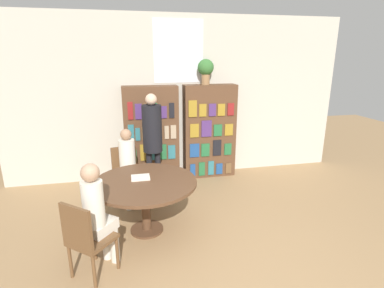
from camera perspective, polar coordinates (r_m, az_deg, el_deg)
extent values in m
cube|color=beige|center=(5.70, -2.52, 8.63)|extent=(6.40, 0.06, 3.00)
cube|color=white|center=(5.61, -2.57, 17.22)|extent=(0.90, 0.01, 1.10)
cube|color=brown|center=(5.56, -7.71, 1.83)|extent=(0.98, 0.32, 1.77)
cube|color=tan|center=(5.61, -10.78, -5.73)|extent=(0.18, 0.02, 0.25)
cube|color=brown|center=(5.62, -8.51, -5.70)|extent=(0.17, 0.02, 0.23)
cube|color=maroon|center=(5.63, -6.11, -5.44)|extent=(0.18, 0.02, 0.25)
cube|color=brown|center=(5.66, -3.87, -5.34)|extent=(0.14, 0.02, 0.23)
cube|color=#236638|center=(5.48, -11.18, -2.18)|extent=(0.13, 0.02, 0.22)
cube|color=olive|center=(5.47, -9.31, -1.63)|extent=(0.10, 0.02, 0.30)
cube|color=#2D707A|center=(5.49, -7.47, -1.94)|extent=(0.14, 0.02, 0.22)
cube|color=#236638|center=(5.50, -5.65, -1.51)|extent=(0.15, 0.02, 0.28)
cube|color=#2D707A|center=(5.52, -3.88, -1.53)|extent=(0.13, 0.02, 0.26)
cube|color=#2D707A|center=(5.36, -11.52, 2.10)|extent=(0.10, 0.02, 0.29)
cube|color=#2D707A|center=(5.37, -10.30, 1.83)|extent=(0.08, 0.02, 0.23)
cube|color=brown|center=(5.38, -9.01, 1.94)|extent=(0.09, 0.02, 0.23)
cube|color=#236638|center=(5.38, -7.60, 2.25)|extent=(0.10, 0.02, 0.28)
cube|color=#2D707A|center=(5.39, -6.30, 2.26)|extent=(0.07, 0.02, 0.27)
cube|color=tan|center=(5.41, -4.84, 2.21)|extent=(0.08, 0.02, 0.24)
cube|color=tan|center=(5.42, -3.57, 2.32)|extent=(0.10, 0.02, 0.25)
cube|color=maroon|center=(5.28, -11.67, 6.21)|extent=(0.09, 0.02, 0.31)
cube|color=#4C2D6B|center=(5.29, -10.15, 6.11)|extent=(0.12, 0.02, 0.27)
cube|color=tan|center=(5.30, -8.52, 6.15)|extent=(0.10, 0.02, 0.26)
cube|color=#236638|center=(5.30, -7.04, 6.28)|extent=(0.09, 0.02, 0.27)
cube|color=#4C2D6B|center=(5.32, -5.37, 6.05)|extent=(0.10, 0.02, 0.21)
cube|color=black|center=(5.34, -3.89, 6.40)|extent=(0.09, 0.02, 0.27)
cube|color=brown|center=(5.75, 3.30, 2.43)|extent=(0.98, 0.32, 1.77)
cube|color=navy|center=(5.72, 0.13, -5.01)|extent=(0.10, 0.02, 0.24)
cube|color=#236638|center=(5.75, 1.88, -4.76)|extent=(0.12, 0.02, 0.26)
cube|color=#2D707A|center=(5.80, 3.63, -4.56)|extent=(0.11, 0.02, 0.28)
cube|color=navy|center=(5.85, 5.21, -4.72)|extent=(0.12, 0.02, 0.21)
cube|color=brown|center=(5.91, 6.94, -4.57)|extent=(0.11, 0.02, 0.21)
cube|color=navy|center=(5.60, 0.49, -1.24)|extent=(0.18, 0.02, 0.26)
cube|color=#236638|center=(5.65, 2.56, -1.15)|extent=(0.16, 0.02, 0.25)
cube|color=black|center=(5.70, 4.79, -0.73)|extent=(0.16, 0.02, 0.30)
cube|color=#236638|center=(5.77, 6.83, -0.98)|extent=(0.14, 0.02, 0.22)
cube|color=olive|center=(5.49, 0.47, 2.55)|extent=(0.16, 0.02, 0.25)
cube|color=#4C2D6B|center=(5.54, 2.77, 2.94)|extent=(0.19, 0.02, 0.31)
cube|color=#236638|center=(5.61, 4.94, 2.62)|extent=(0.16, 0.02, 0.22)
cube|color=olive|center=(5.67, 7.02, 2.72)|extent=(0.16, 0.02, 0.22)
cube|color=olive|center=(5.40, 0.13, 6.74)|extent=(0.15, 0.02, 0.30)
cube|color=olive|center=(5.45, 2.06, 6.44)|extent=(0.13, 0.02, 0.23)
cube|color=#4C2D6B|center=(5.50, 3.89, 6.49)|extent=(0.13, 0.02, 0.23)
cube|color=olive|center=(5.55, 5.60, 6.50)|extent=(0.14, 0.02, 0.22)
cube|color=maroon|center=(5.60, 7.38, 6.57)|extent=(0.12, 0.02, 0.23)
cylinder|color=#997047|center=(5.57, 2.60, 12.21)|extent=(0.15, 0.15, 0.19)
sphere|color=#387033|center=(5.56, 2.63, 14.39)|extent=(0.29, 0.29, 0.29)
cylinder|color=brown|center=(4.26, -8.57, -15.75)|extent=(0.44, 0.44, 0.03)
cylinder|color=brown|center=(4.09, -8.78, -11.71)|extent=(0.12, 0.12, 0.65)
cylinder|color=brown|center=(3.94, -8.99, -7.27)|extent=(1.35, 1.35, 0.04)
cube|color=brown|center=(3.47, -18.43, -16.88)|extent=(0.56, 0.56, 0.04)
cube|color=brown|center=(3.25, -21.18, -14.59)|extent=(0.33, 0.29, 0.45)
cylinder|color=brown|center=(3.79, -18.08, -17.68)|extent=(0.04, 0.04, 0.39)
cylinder|color=brown|center=(3.59, -14.04, -19.48)|extent=(0.04, 0.04, 0.39)
cylinder|color=brown|center=(3.61, -22.15, -20.00)|extent=(0.04, 0.04, 0.39)
cylinder|color=brown|center=(3.40, -18.13, -22.14)|extent=(0.04, 0.04, 0.39)
cube|color=brown|center=(4.89, -12.14, -6.30)|extent=(0.48, 0.48, 0.04)
cube|color=brown|center=(4.96, -12.82, -2.95)|extent=(0.40, 0.13, 0.45)
cylinder|color=brown|center=(4.86, -9.52, -9.07)|extent=(0.04, 0.04, 0.39)
cylinder|color=brown|center=(4.79, -13.46, -9.72)|extent=(0.04, 0.04, 0.39)
cylinder|color=brown|center=(5.16, -10.62, -7.57)|extent=(0.04, 0.04, 0.39)
cylinder|color=brown|center=(5.09, -14.34, -8.15)|extent=(0.04, 0.04, 0.39)
cube|color=silver|center=(4.73, -11.77, -6.01)|extent=(0.31, 0.37, 0.12)
cylinder|color=silver|center=(4.70, -12.24, -2.16)|extent=(0.24, 0.24, 0.50)
sphere|color=#A37A5B|center=(4.60, -12.49, 1.79)|extent=(0.17, 0.17, 0.17)
cylinder|color=silver|center=(4.76, -10.44, -9.45)|extent=(0.10, 0.10, 0.43)
cylinder|color=silver|center=(4.73, -12.02, -9.71)|extent=(0.10, 0.10, 0.43)
cube|color=silver|center=(3.51, -16.87, -14.79)|extent=(0.38, 0.39, 0.12)
cylinder|color=silver|center=(3.31, -18.29, -10.76)|extent=(0.22, 0.22, 0.50)
sphere|color=tan|center=(3.18, -18.85, -5.20)|extent=(0.19, 0.19, 0.19)
cylinder|color=silver|center=(3.76, -15.96, -17.43)|extent=(0.10, 0.10, 0.43)
cylinder|color=silver|center=(3.68, -14.50, -18.05)|extent=(0.10, 0.10, 0.43)
cylinder|color=black|center=(5.23, -8.08, -5.15)|extent=(0.10, 0.10, 0.72)
cylinder|color=black|center=(5.24, -6.49, -5.05)|extent=(0.10, 0.10, 0.72)
cylinder|color=black|center=(5.01, -7.59, 2.92)|extent=(0.32, 0.32, 0.78)
sphere|color=#DBB293|center=(4.92, -7.81, 8.42)|extent=(0.19, 0.19, 0.19)
cylinder|color=black|center=(5.25, -6.88, 5.76)|extent=(0.07, 0.30, 0.07)
cube|color=silver|center=(4.01, -9.78, -6.31)|extent=(0.24, 0.18, 0.03)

